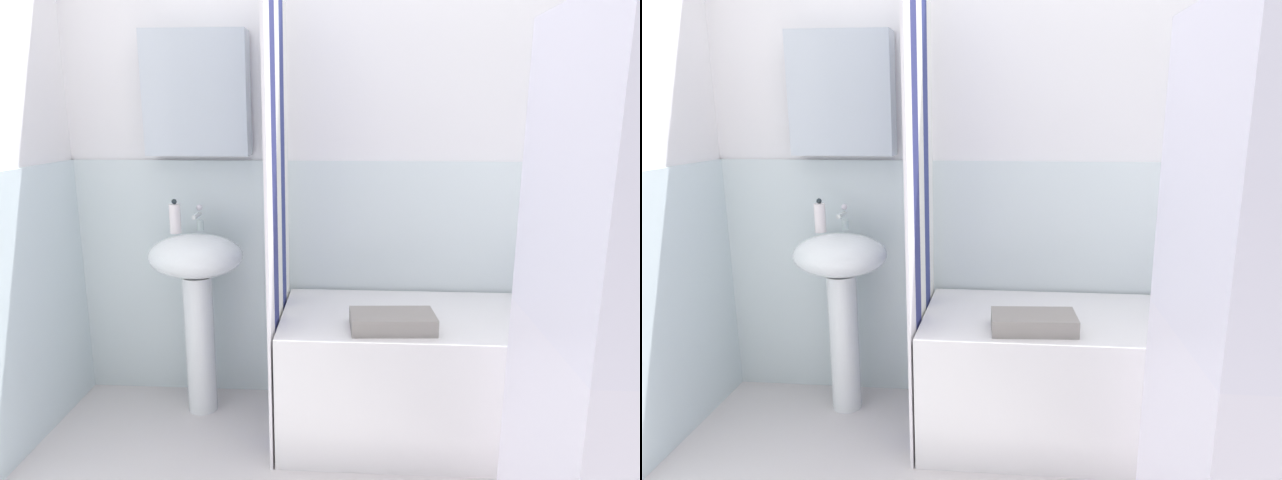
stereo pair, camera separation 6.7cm
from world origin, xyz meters
TOP-DOWN VIEW (x-y plane):
  - wall_back_tiled at (-0.05, 1.26)m, footprint 3.60×0.18m
  - sink at (-0.89, 1.03)m, footprint 0.44×0.34m
  - faucet at (-0.89, 1.11)m, footprint 0.03×0.12m
  - soap_dispenser at (-0.99, 1.06)m, footprint 0.05×0.05m
  - bathtub at (0.25, 0.90)m, footprint 1.43×0.65m
  - shower_curtain at (-0.48, 0.90)m, footprint 0.01×0.65m
  - body_wash_bottle at (0.87, 1.16)m, footprint 0.05×0.05m
  - shampoo_bottle at (0.76, 1.15)m, footprint 0.06×0.06m
  - towel_folded at (-0.00, 0.71)m, footprint 0.35×0.20m

SIDE VIEW (x-z plane):
  - bathtub at x=0.25m, z-range 0.00..0.57m
  - towel_folded at x=0.00m, z-range 0.57..0.63m
  - body_wash_bottle at x=0.87m, z-range 0.56..0.72m
  - sink at x=-0.89m, z-range 0.20..1.08m
  - shampoo_bottle at x=0.76m, z-range 0.56..0.77m
  - faucet at x=-0.89m, z-range 0.88..1.00m
  - soap_dispenser at x=-0.99m, z-range 0.87..1.03m
  - shower_curtain at x=-0.48m, z-range 0.00..2.00m
  - wall_back_tiled at x=-0.05m, z-range -0.06..2.34m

